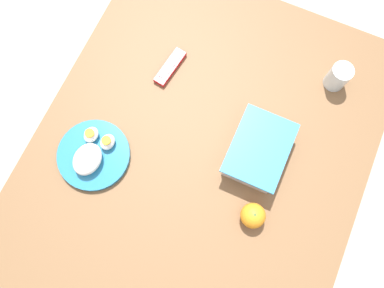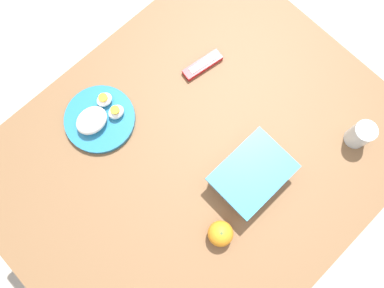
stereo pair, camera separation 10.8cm
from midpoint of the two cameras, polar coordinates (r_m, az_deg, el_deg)
name	(u,v)px [view 2 (the right image)]	position (r m, az deg, el deg)	size (l,w,h in m)	color
ground_plane	(195,190)	(1.80, 2.14, -7.28)	(10.00, 10.00, 0.00)	#B2A899
table	(196,160)	(1.17, 3.28, -3.01)	(1.17, 0.95, 0.71)	brown
food_container	(251,175)	(1.07, 11.79, -5.22)	(0.21, 0.16, 0.08)	white
orange_fruit	(221,234)	(1.04, 7.36, -13.96)	(0.07, 0.07, 0.07)	orange
rice_plate	(99,118)	(1.13, -11.44, 3.39)	(0.21, 0.21, 0.06)	teal
candy_bar	(203,65)	(1.19, 4.22, 11.47)	(0.14, 0.06, 0.02)	red
drinking_glass	(360,135)	(1.20, 26.63, 0.82)	(0.06, 0.06, 0.08)	silver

